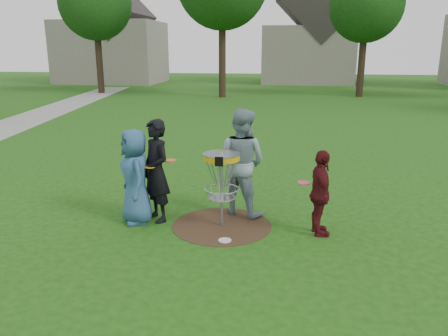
# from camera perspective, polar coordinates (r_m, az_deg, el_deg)

# --- Properties ---
(ground) EXTENTS (100.00, 100.00, 0.00)m
(ground) POSITION_cam_1_polar(r_m,az_deg,el_deg) (7.97, -0.29, -7.52)
(ground) COLOR #19470F
(ground) RESTS_ON ground
(dirt_patch) EXTENTS (1.80, 1.80, 0.01)m
(dirt_patch) POSITION_cam_1_polar(r_m,az_deg,el_deg) (7.97, -0.29, -7.49)
(dirt_patch) COLOR #47331E
(dirt_patch) RESTS_ON ground
(player_blue) EXTENTS (0.91, 1.01, 1.74)m
(player_blue) POSITION_cam_1_polar(r_m,az_deg,el_deg) (8.02, -11.50, -1.10)
(player_blue) COLOR #2D547E
(player_blue) RESTS_ON ground
(player_black) EXTENTS (0.81, 0.81, 1.89)m
(player_black) POSITION_cam_1_polar(r_m,az_deg,el_deg) (8.03, -8.86, -0.39)
(player_black) COLOR black
(player_black) RESTS_ON ground
(player_grey) EXTENTS (1.22, 1.11, 2.04)m
(player_grey) POSITION_cam_1_polar(r_m,az_deg,el_deg) (8.27, 2.29, 0.78)
(player_grey) COLOR gray
(player_grey) RESTS_ON ground
(player_maroon) EXTENTS (0.50, 0.92, 1.49)m
(player_maroon) POSITION_cam_1_polar(r_m,az_deg,el_deg) (7.53, 12.48, -3.25)
(player_maroon) COLOR #501216
(player_maroon) RESTS_ON ground
(disc_on_grass) EXTENTS (0.22, 0.22, 0.02)m
(disc_on_grass) POSITION_cam_1_polar(r_m,az_deg,el_deg) (7.36, 0.12, -9.45)
(disc_on_grass) COLOR silver
(disc_on_grass) RESTS_ON ground
(disc_golf_basket) EXTENTS (0.66, 0.67, 1.38)m
(disc_golf_basket) POSITION_cam_1_polar(r_m,az_deg,el_deg) (7.63, -0.30, -0.45)
(disc_golf_basket) COLOR #9EA0A5
(disc_golf_basket) RESTS_ON ground
(held_discs) EXTENTS (2.93, 0.79, 0.36)m
(held_discs) POSITION_cam_1_polar(r_m,az_deg,el_deg) (7.73, -1.38, 0.34)
(held_discs) COLOR orange
(held_discs) RESTS_ON ground
(house_row) EXTENTS (44.50, 10.65, 11.62)m
(house_row) POSITION_cam_1_polar(r_m,az_deg,el_deg) (40.53, 13.62, 16.40)
(house_row) COLOR gray
(house_row) RESTS_ON ground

